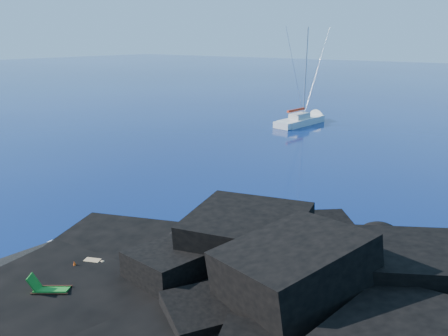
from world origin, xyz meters
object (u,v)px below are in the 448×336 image
(sailboat, at_px, (301,124))
(sunbather, at_px, (93,262))
(deck_chair, at_px, (51,285))
(marker_cone, at_px, (75,266))

(sailboat, xyz_separation_m, sunbather, (8.81, -38.23, 0.54))
(sunbather, bearing_deg, deck_chair, -97.25)
(sailboat, distance_m, marker_cone, 39.92)
(deck_chair, distance_m, marker_cone, 2.10)
(deck_chair, distance_m, sunbather, 2.70)
(sailboat, height_order, deck_chair, sailboat)
(sunbather, distance_m, marker_cone, 0.80)
(deck_chair, bearing_deg, sailboat, 66.59)
(deck_chair, xyz_separation_m, sunbather, (-0.78, 2.57, -0.34))
(marker_cone, bearing_deg, deck_chair, -60.10)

